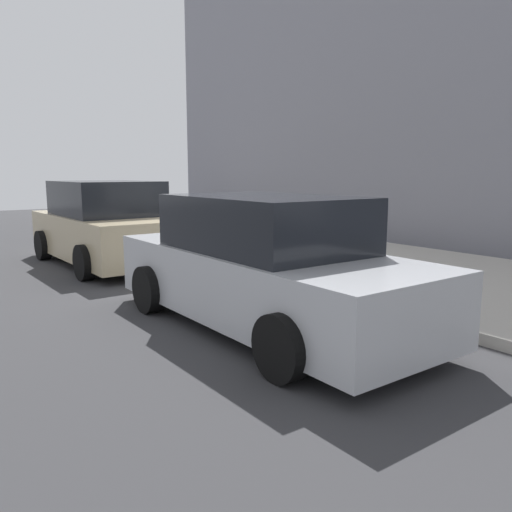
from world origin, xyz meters
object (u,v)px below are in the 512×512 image
object	(u,v)px
suitcase_silver_0	(366,268)
parked_car_beige_1	(107,226)
suitcase_red_3	(311,258)
suitcase_olive_4	(289,253)
fire_hydrant	(243,238)
bollard_post	(223,236)
suitcase_black_1	(344,265)
suitcase_maroon_2	(329,261)
suitcase_teal_5	(275,245)
parked_car_silver_0	(264,267)

from	to	relation	value
suitcase_silver_0	parked_car_beige_1	size ratio (longest dim) A/B	0.19
suitcase_red_3	suitcase_olive_4	bearing A→B (deg)	10.00
fire_hydrant	bollard_post	xyz separation A→B (m)	(0.51, 0.15, -0.01)
suitcase_silver_0	suitcase_black_1	size ratio (longest dim) A/B	1.31
bollard_post	fire_hydrant	bearing A→B (deg)	-163.60
suitcase_silver_0	suitcase_maroon_2	distance (m)	0.90
bollard_post	suitcase_maroon_2	bearing A→B (deg)	-175.79
suitcase_teal_5	parked_car_beige_1	bearing A→B (deg)	39.52
suitcase_silver_0	suitcase_black_1	distance (m)	0.45
suitcase_teal_5	fire_hydrant	xyz separation A→B (m)	(0.99, 0.07, 0.04)
fire_hydrant	parked_car_beige_1	xyz separation A→B (m)	(1.75, 2.19, 0.23)
suitcase_red_3	parked_car_silver_0	size ratio (longest dim) A/B	0.18
suitcase_maroon_2	bollard_post	world-z (taller)	bollard_post
suitcase_red_3	suitcase_olive_4	distance (m)	0.50
parked_car_beige_1	suitcase_black_1	bearing A→B (deg)	-155.12
fire_hydrant	parked_car_beige_1	distance (m)	2.82
bollard_post	parked_car_beige_1	xyz separation A→B (m)	(1.24, 2.04, 0.24)
suitcase_silver_0	suitcase_red_3	size ratio (longest dim) A/B	0.99
suitcase_teal_5	parked_car_silver_0	xyz separation A→B (m)	(-2.64, 2.26, 0.23)
suitcase_teal_5	bollard_post	size ratio (longest dim) A/B	1.00
suitcase_teal_5	suitcase_black_1	bearing A→B (deg)	176.75
suitcase_black_1	bollard_post	world-z (taller)	bollard_post
suitcase_black_1	fire_hydrant	bearing A→B (deg)	-0.83
suitcase_maroon_2	fire_hydrant	size ratio (longest dim) A/B	0.94
suitcase_silver_0	suitcase_teal_5	size ratio (longest dim) A/B	0.99
parked_car_silver_0	fire_hydrant	bearing A→B (deg)	-31.15
fire_hydrant	suitcase_red_3	bearing A→B (deg)	-178.90
fire_hydrant	bollard_post	world-z (taller)	bollard_post
suitcase_black_1	suitcase_red_3	bearing A→B (deg)	-5.33
suitcase_red_3	fire_hydrant	world-z (taller)	suitcase_red_3
suitcase_silver_0	suitcase_maroon_2	xyz separation A→B (m)	(0.89, -0.10, -0.03)
suitcase_teal_5	bollard_post	bearing A→B (deg)	8.20
suitcase_black_1	fire_hydrant	world-z (taller)	fire_hydrant
bollard_post	suitcase_red_3	bearing A→B (deg)	-175.74
suitcase_red_3	parked_car_beige_1	xyz separation A→B (m)	(3.78, 2.23, 0.38)
suitcase_black_1	parked_car_silver_0	size ratio (longest dim) A/B	0.14
suitcase_black_1	parked_car_beige_1	world-z (taller)	parked_car_beige_1
suitcase_red_3	bollard_post	distance (m)	2.55
fire_hydrant	bollard_post	bearing A→B (deg)	16.40
suitcase_red_3	fire_hydrant	xyz separation A→B (m)	(2.03, 0.04, 0.15)
parked_car_silver_0	parked_car_beige_1	bearing A→B (deg)	-0.00
suitcase_maroon_2	suitcase_olive_4	bearing A→B (deg)	7.18
suitcase_olive_4	parked_car_beige_1	world-z (taller)	parked_car_beige_1
parked_car_silver_0	suitcase_red_3	bearing A→B (deg)	-54.28
suitcase_black_1	parked_car_silver_0	distance (m)	2.30
suitcase_silver_0	suitcase_teal_5	bearing A→B (deg)	-2.46
suitcase_silver_0	suitcase_black_1	world-z (taller)	suitcase_silver_0
suitcase_maroon_2	parked_car_beige_1	size ratio (longest dim) A/B	0.17
suitcase_red_3	parked_car_beige_1	bearing A→B (deg)	30.60
suitcase_silver_0	bollard_post	xyz separation A→B (m)	(3.85, 0.11, 0.11)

